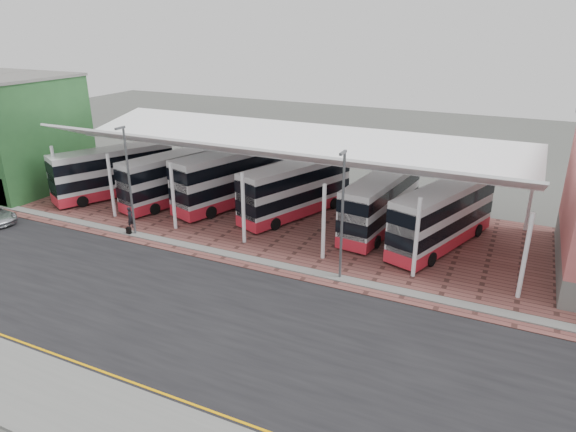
# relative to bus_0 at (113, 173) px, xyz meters

# --- Properties ---
(ground) EXTENTS (140.00, 140.00, 0.00)m
(ground) POSITION_rel_bus_0_xyz_m (21.57, -12.48, -2.20)
(ground) COLOR #444541
(road) EXTENTS (120.00, 14.00, 0.02)m
(road) POSITION_rel_bus_0_xyz_m (21.57, -13.48, -2.19)
(road) COLOR black
(road) RESTS_ON ground
(forecourt) EXTENTS (72.00, 16.00, 0.06)m
(forecourt) POSITION_rel_bus_0_xyz_m (23.57, 0.52, -2.17)
(forecourt) COLOR brown
(forecourt) RESTS_ON ground
(north_kerb) EXTENTS (120.00, 0.80, 0.14)m
(north_kerb) POSITION_rel_bus_0_xyz_m (21.57, -6.28, -2.13)
(north_kerb) COLOR slate
(north_kerb) RESTS_ON ground
(yellow_line_near) EXTENTS (120.00, 0.12, 0.01)m
(yellow_line_near) POSITION_rel_bus_0_xyz_m (21.57, -19.48, -2.17)
(yellow_line_near) COLOR #F6A400
(yellow_line_near) RESTS_ON road
(yellow_line_far) EXTENTS (120.00, 0.12, 0.01)m
(yellow_line_far) POSITION_rel_bus_0_xyz_m (21.57, -19.18, -2.17)
(yellow_line_far) COLOR #F6A400
(yellow_line_far) RESTS_ON road
(canopy) EXTENTS (37.00, 11.63, 7.07)m
(canopy) POSITION_rel_bus_0_xyz_m (15.57, 1.45, 3.60)
(canopy) COLOR white
(canopy) RESTS_ON ground
(shop_green) EXTENTS (6.40, 10.20, 10.22)m
(shop_green) POSITION_rel_bus_0_xyz_m (-8.43, -1.51, 2.92)
(shop_green) COLOR #295B2B
(shop_green) RESTS_ON ground
(lamp_west) EXTENTS (0.16, 0.90, 8.07)m
(lamp_west) POSITION_rel_bus_0_xyz_m (7.57, -6.21, 2.16)
(lamp_west) COLOR #505458
(lamp_west) RESTS_ON ground
(lamp_east) EXTENTS (0.16, 0.90, 8.07)m
(lamp_east) POSITION_rel_bus_0_xyz_m (23.57, -6.21, 2.16)
(lamp_east) COLOR #505458
(lamp_east) RESTS_ON ground
(bus_0) EXTENTS (6.77, 10.42, 4.30)m
(bus_0) POSITION_rel_bus_0_xyz_m (0.00, 0.00, 0.00)
(bus_0) COLOR silver
(bus_0) RESTS_ON forecourt
(bus_1) EXTENTS (5.09, 10.59, 4.26)m
(bus_1) POSITION_rel_bus_0_xyz_m (6.01, 1.17, -0.02)
(bus_1) COLOR silver
(bus_1) RESTS_ON forecourt
(bus_2) EXTENTS (5.91, 11.59, 4.67)m
(bus_2) POSITION_rel_bus_0_xyz_m (10.74, 2.69, 0.18)
(bus_2) COLOR silver
(bus_2) RESTS_ON forecourt
(bus_3) EXTENTS (5.93, 10.54, 4.28)m
(bus_3) POSITION_rel_bus_0_xyz_m (16.61, 2.48, -0.01)
(bus_3) COLOR silver
(bus_3) RESTS_ON forecourt
(bus_4) EXTENTS (3.49, 10.35, 4.18)m
(bus_4) POSITION_rel_bus_0_xyz_m (23.60, 2.40, -0.06)
(bus_4) COLOR silver
(bus_4) RESTS_ON forecourt
(bus_5) EXTENTS (5.64, 10.67, 4.31)m
(bus_5) POSITION_rel_bus_0_xyz_m (28.25, 1.39, 0.00)
(bus_5) COLOR silver
(bus_5) RESTS_ON forecourt
(pedestrian) EXTENTS (0.48, 0.66, 1.68)m
(pedestrian) POSITION_rel_bus_0_xyz_m (6.53, -5.40, -1.30)
(pedestrian) COLOR black
(pedestrian) RESTS_ON forecourt
(suitcase) EXTENTS (0.33, 0.23, 0.56)m
(suitcase) POSITION_rel_bus_0_xyz_m (7.23, -6.47, -1.86)
(suitcase) COLOR black
(suitcase) RESTS_ON forecourt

